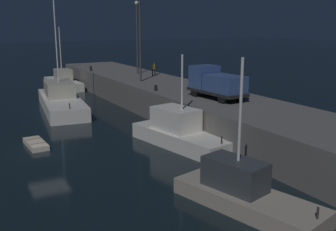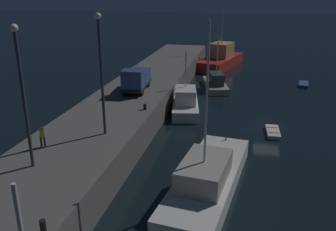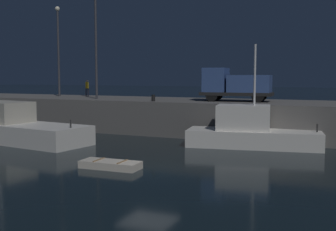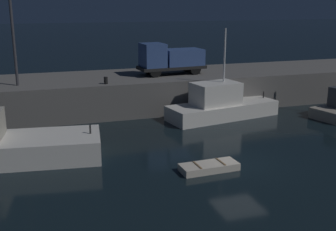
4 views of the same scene
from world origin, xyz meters
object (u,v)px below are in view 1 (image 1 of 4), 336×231
object	(u,v)px
rowboat_white_mid	(36,144)
bollard_west	(91,69)
utility_truck	(216,83)
fishing_boat_blue	(61,100)
fishing_trawler_red	(243,192)
lamp_post_east	(140,32)
bollard_central	(156,88)
lamp_post_west	(137,32)
fishing_boat_white	(63,82)
dockworker	(154,68)
fishing_trawler_green	(180,132)

from	to	relation	value
rowboat_white_mid	bollard_west	distance (m)	23.47
rowboat_white_mid	utility_truck	distance (m)	14.52
fishing_boat_blue	fishing_trawler_red	bearing A→B (deg)	4.23
lamp_post_east	bollard_central	xyz separation A→B (m)	(5.99, -1.35, -4.75)
utility_truck	bollard_west	bearing A→B (deg)	-173.11
lamp_post_west	bollard_central	bearing A→B (deg)	-17.41
lamp_post_east	bollard_central	distance (m)	7.76
fishing_boat_white	bollard_central	size ratio (longest dim) A/B	18.33
fishing_trawler_red	fishing_boat_white	size ratio (longest dim) A/B	0.85
rowboat_white_mid	lamp_post_west	xyz separation A→B (m)	(-14.96, 15.01, 7.31)
bollard_west	bollard_central	bearing A→B (deg)	0.91
bollard_west	fishing_boat_white	bearing A→B (deg)	-149.45
fishing_boat_white	dockworker	world-z (taller)	fishing_boat_white
fishing_boat_white	dockworker	xyz separation A→B (m)	(12.44, 7.31, 2.68)
fishing_trawler_red	bollard_west	bearing A→B (deg)	172.96
utility_truck	rowboat_white_mid	bearing A→B (deg)	-100.10
dockworker	fishing_trawler_red	bearing A→B (deg)	-18.67
rowboat_white_mid	lamp_post_east	xyz separation A→B (m)	(-9.18, 12.66, 7.42)
fishing_trawler_red	fishing_boat_blue	size ratio (longest dim) A/B	0.61
fishing_trawler_green	rowboat_white_mid	distance (m)	10.28
fishing_boat_blue	bollard_west	world-z (taller)	fishing_boat_blue
fishing_boat_blue	bollard_central	bearing A→B (deg)	38.69
fishing_trawler_red	fishing_boat_white	world-z (taller)	fishing_boat_white
utility_truck	bollard_central	distance (m)	6.27
bollard_central	fishing_boat_white	bearing A→B (deg)	-172.62
rowboat_white_mid	bollard_west	world-z (taller)	bollard_west
fishing_boat_white	rowboat_white_mid	distance (m)	26.24
fishing_boat_white	utility_truck	bearing A→B (deg)	11.01
fishing_boat_blue	lamp_post_east	xyz separation A→B (m)	(2.17, 7.89, 6.62)
fishing_boat_white	fishing_trawler_red	bearing A→B (deg)	-2.64
fishing_boat_blue	utility_truck	xyz separation A→B (m)	(13.82, 9.04, 2.90)
fishing_trawler_green	dockworker	bearing A→B (deg)	158.48
lamp_post_west	dockworker	xyz separation A→B (m)	(2.59, 0.82, -3.99)
bollard_central	dockworker	bearing A→B (deg)	153.82
fishing_trawler_red	rowboat_white_mid	bearing A→B (deg)	-155.41
fishing_boat_blue	lamp_post_east	size ratio (longest dim) A/B	1.49
lamp_post_west	bollard_west	distance (m)	8.23
utility_truck	dockworker	size ratio (longest dim) A/B	3.51
fishing_boat_blue	fishing_trawler_green	xyz separation A→B (m)	(16.14, 4.29, -0.01)
fishing_boat_blue	dockworker	xyz separation A→B (m)	(-1.02, 11.05, 2.51)
fishing_boat_white	lamp_post_east	world-z (taller)	lamp_post_east
rowboat_white_mid	bollard_central	bearing A→B (deg)	105.74
bollard_west	fishing_trawler_red	bearing A→B (deg)	-7.04
fishing_boat_white	fishing_trawler_green	world-z (taller)	fishing_boat_white
rowboat_white_mid	lamp_post_west	bearing A→B (deg)	134.91
lamp_post_east	bollard_central	size ratio (longest dim) A/B	17.21
lamp_post_east	dockworker	distance (m)	6.09
rowboat_white_mid	utility_truck	xyz separation A→B (m)	(2.46, 13.82, 3.70)
fishing_boat_white	bollard_west	world-z (taller)	fishing_boat_white
bollard_central	bollard_west	bearing A→B (deg)	-179.09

